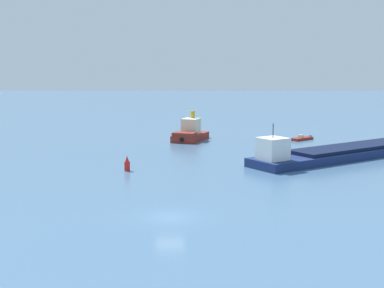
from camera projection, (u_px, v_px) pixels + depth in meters
ground_plane at (170, 217)px, 48.91m from camera, size 400.00×400.00×0.00m
cargo_barge at (351, 151)px, 78.87m from camera, size 32.65×25.33×5.75m
tugboat at (190, 133)px, 95.29m from camera, size 6.53×9.23×4.90m
fishing_skiff at (302, 139)px, 95.84m from camera, size 4.29×3.98×0.94m
channel_buoy_red at (127, 164)px, 69.16m from camera, size 0.70×0.70×1.90m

